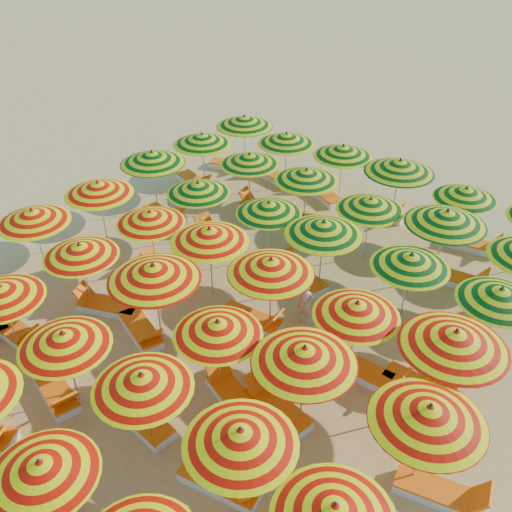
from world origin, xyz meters
name	(u,v)px	position (x,y,z in m)	size (l,w,h in m)	color
ground	(245,312)	(0.00, 0.00, 0.00)	(120.00, 120.00, 0.00)	tan
umbrella_3	(41,469)	(1.20, -6.97, 1.83)	(2.30, 2.30, 2.08)	silver
umbrella_7	(1,292)	(-3.61, -4.69, 1.86)	(2.46, 2.46, 2.12)	silver
umbrella_8	(64,340)	(-1.07, -4.80, 1.88)	(2.01, 2.01, 2.13)	silver
umbrella_9	(142,381)	(1.14, -4.62, 1.90)	(2.45, 2.45, 2.16)	silver
umbrella_10	(241,437)	(3.52, -4.50, 1.96)	(2.33, 2.33, 2.22)	silver
umbrella_11	(334,512)	(5.54, -4.68, 1.92)	(2.31, 2.31, 2.18)	silver
umbrella_12	(33,216)	(-5.96, -2.20, 1.95)	(2.39, 2.39, 2.21)	silver
umbrella_13	(80,250)	(-3.57, -2.42, 1.87)	(2.49, 2.49, 2.12)	silver
umbrella_14	(154,272)	(-1.05, -2.17, 2.14)	(2.70, 2.70, 2.43)	silver
umbrella_15	(218,328)	(1.27, -2.51, 1.87)	(2.63, 2.63, 2.12)	silver
umbrella_16	(304,355)	(3.34, -2.22, 2.06)	(2.59, 2.59, 2.34)	silver
umbrella_17	(429,414)	(5.93, -2.09, 2.05)	(2.62, 2.62, 2.33)	silver
umbrella_18	(98,188)	(-5.76, 0.00, 1.99)	(2.67, 2.67, 2.26)	silver
umbrella_19	(150,217)	(-3.36, -0.12, 1.87)	(2.20, 2.20, 2.13)	silver
umbrella_20	(210,235)	(-1.22, 0.05, 2.01)	(2.25, 2.25, 2.29)	silver
umbrella_21	(271,266)	(0.96, -0.15, 2.05)	(2.79, 2.79, 2.33)	silver
umbrella_22	(357,309)	(3.37, -0.12, 1.89)	(2.41, 2.41, 2.15)	silver
umbrella_23	(455,339)	(5.58, -0.01, 2.14)	(2.35, 2.35, 2.44)	silver
umbrella_24	(152,158)	(-5.94, 2.46, 2.07)	(2.79, 2.79, 2.35)	silver
umbrella_25	(198,188)	(-3.51, 2.08, 1.87)	(2.39, 2.39, 2.12)	silver
umbrella_26	(269,208)	(-1.03, 2.46, 1.84)	(2.07, 2.07, 2.09)	silver
umbrella_27	(323,228)	(1.02, 2.19, 2.03)	(2.47, 2.47, 2.31)	silver
umbrella_28	(411,261)	(3.51, 2.39, 1.91)	(2.49, 2.49, 2.17)	silver
umbrella_29	(500,295)	(5.77, 2.41, 1.88)	(2.21, 2.21, 2.13)	silver
umbrella_30	(202,139)	(-5.76, 4.77, 2.01)	(2.36, 2.36, 2.28)	silver
umbrella_31	(249,159)	(-3.49, 4.65, 1.90)	(2.50, 2.50, 2.16)	silver
umbrella_32	(306,175)	(-1.22, 4.73, 1.96)	(2.53, 2.53, 2.22)	silver
umbrella_33	(370,204)	(1.29, 4.38, 1.90)	(2.27, 2.27, 2.16)	silver
umbrella_34	(447,217)	(3.50, 4.62, 2.13)	(2.96, 2.96, 2.42)	silver
umbrella_36	(244,121)	(-5.57, 6.98, 2.05)	(2.49, 2.49, 2.33)	silver
umbrella_37	(286,139)	(-3.39, 6.71, 1.99)	(2.53, 2.53, 2.26)	silver
umbrella_38	(343,151)	(-1.22, 7.06, 1.97)	(2.49, 2.49, 2.24)	silver
umbrella_39	(400,166)	(1.03, 6.80, 2.14)	(2.84, 2.84, 2.43)	silver
umbrella_40	(466,193)	(3.24, 6.91, 1.83)	(2.31, 2.31, 2.08)	silver
lounger_2	(44,503)	(0.61, -6.90, 0.15)	(1.79, 0.80, 0.69)	white
lounger_6	(15,332)	(-4.11, -4.44, 0.15)	(1.74, 0.60, 0.69)	white
lounger_7	(56,391)	(-1.57, -5.05, 0.15)	(1.82, 1.02, 0.69)	white
lounger_8	(141,418)	(0.55, -4.37, 0.15)	(1.79, 0.78, 0.69)	white
lounger_9	(222,483)	(3.01, -4.49, 0.15)	(1.81, 0.87, 0.69)	white
lounger_10	(107,306)	(-3.07, -2.28, 0.15)	(1.82, 1.17, 0.69)	white
lounger_11	(142,331)	(-1.55, -2.39, 0.15)	(1.83, 1.13, 0.69)	white
lounger_12	(233,397)	(1.78, -2.66, 0.15)	(1.83, 1.13, 0.69)	white
lounger_13	(277,407)	(2.74, -2.29, 0.15)	(1.81, 0.90, 0.69)	white
lounger_14	(442,493)	(6.53, -2.06, 0.15)	(1.82, 0.94, 0.69)	white
lounger_15	(168,272)	(-2.86, -0.12, 0.15)	(1.75, 0.65, 0.69)	white
lounger_16	(252,319)	(0.46, -0.27, 0.15)	(1.79, 0.78, 0.69)	white
lounger_17	(371,375)	(3.97, -0.13, 0.15)	(1.74, 0.60, 0.69)	white
lounger_18	(421,388)	(5.08, 0.23, 0.15)	(1.73, 0.58, 0.69)	white
lounger_19	(165,215)	(-5.34, 2.21, 0.15)	(1.76, 0.67, 0.69)	white
lounger_20	(216,237)	(-3.00, 2.22, 0.15)	(1.82, 0.95, 0.69)	white
lounger_21	(301,276)	(0.42, 2.13, 0.15)	(1.82, 1.02, 0.69)	white
lounger_22	(461,345)	(5.27, 2.20, 0.15)	(1.80, 0.86, 0.69)	white
lounger_23	(194,182)	(-6.26, 4.72, 0.15)	(1.83, 1.05, 0.69)	white
lounger_24	(262,207)	(-2.99, 4.74, 0.15)	(1.80, 0.84, 0.69)	white
lounger_25	(290,217)	(-1.81, 4.76, 0.15)	(1.82, 1.23, 0.69)	white
lounger_26	(456,279)	(4.10, 4.84, 0.15)	(1.79, 0.81, 0.69)	white
lounger_28	(232,165)	(-6.07, 6.76, 0.15)	(1.83, 1.15, 0.69)	white
lounger_29	(276,177)	(-3.99, 6.95, 0.15)	(1.81, 0.86, 0.69)	white
lounger_30	(323,194)	(-1.82, 6.90, 0.15)	(1.82, 1.22, 0.69)	white
lounger_31	(380,213)	(0.52, 6.95, 0.15)	(1.80, 0.84, 0.69)	white
lounger_32	(473,245)	(3.84, 6.92, 0.15)	(1.81, 0.89, 0.69)	white
beachgoer_a	(305,304)	(1.53, 0.64, 0.63)	(0.46, 0.30, 1.25)	tan
beachgoer_b	(270,370)	(2.26, -1.89, 0.67)	(0.66, 0.51, 1.35)	tan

